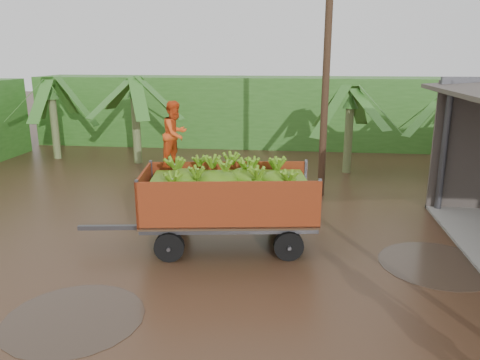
{
  "coord_description": "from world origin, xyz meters",
  "views": [
    {
      "loc": [
        0.83,
        -8.89,
        4.75
      ],
      "look_at": [
        -0.58,
        2.64,
        1.61
      ],
      "focal_mm": 35.0,
      "sensor_mm": 36.0,
      "label": 1
    }
  ],
  "objects": [
    {
      "name": "ground",
      "position": [
        0.0,
        0.0,
        0.0
      ],
      "size": [
        100.0,
        100.0,
        0.0
      ],
      "primitive_type": "plane",
      "color": "black",
      "rests_on": "ground"
    },
    {
      "name": "hedge_north",
      "position": [
        -2.0,
        16.0,
        1.8
      ],
      "size": [
        22.0,
        3.0,
        3.6
      ],
      "primitive_type": "cube",
      "color": "#2D661E",
      "rests_on": "ground"
    },
    {
      "name": "banana_trailer",
      "position": [
        -0.84,
        2.15,
        1.31
      ],
      "size": [
        6.02,
        2.66,
        3.64
      ],
      "rotation": [
        0.0,
        0.0,
        0.14
      ],
      "color": "#B73E1A",
      "rests_on": "ground"
    },
    {
      "name": "utility_pole",
      "position": [
        1.73,
        6.97,
        4.01
      ],
      "size": [
        1.2,
        0.24,
        7.91
      ],
      "color": "#47301E",
      "rests_on": "ground"
    },
    {
      "name": "banana_plants",
      "position": [
        -5.62,
        5.91,
        1.8
      ],
      "size": [
        25.04,
        20.14,
        3.95
      ],
      "color": "#2D661E",
      "rests_on": "ground"
    }
  ]
}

